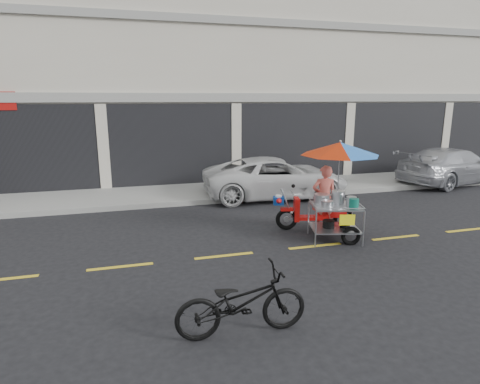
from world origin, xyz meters
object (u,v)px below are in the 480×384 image
object	(u,v)px
food_vendor_rig	(333,176)
near_bicycle	(242,302)
white_pickup	(276,177)
silver_pickup	(452,166)

from	to	relation	value
food_vendor_rig	near_bicycle	bearing A→B (deg)	-118.34
white_pickup	near_bicycle	distance (m)	7.71
white_pickup	near_bicycle	size ratio (longest dim) A/B	2.58
food_vendor_rig	silver_pickup	bearing A→B (deg)	44.07
white_pickup	near_bicycle	bearing A→B (deg)	159.98
near_bicycle	food_vendor_rig	bearing A→B (deg)	-41.37
near_bicycle	white_pickup	bearing A→B (deg)	-22.34
white_pickup	silver_pickup	bearing A→B (deg)	-84.57
white_pickup	near_bicycle	world-z (taller)	white_pickup
silver_pickup	near_bicycle	distance (m)	12.40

